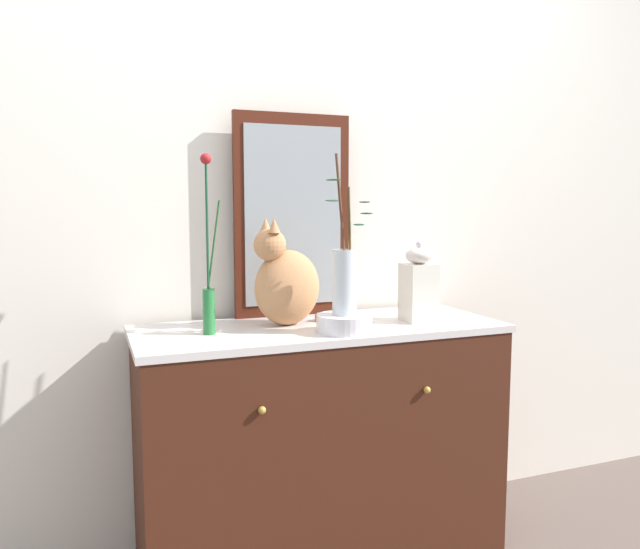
% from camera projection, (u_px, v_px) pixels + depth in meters
% --- Properties ---
extents(wall_back, '(4.40, 0.08, 2.60)m').
position_uv_depth(wall_back, '(291.00, 204.00, 2.41)').
color(wall_back, silver).
rests_on(wall_back, ground_plane).
extents(sideboard, '(1.29, 0.52, 0.88)m').
position_uv_depth(sideboard, '(320.00, 445.00, 2.20)').
color(sideboard, '#3F1B10').
rests_on(sideboard, ground_plane).
extents(mirror_leaning, '(0.45, 0.03, 0.76)m').
position_uv_depth(mirror_leaning, '(293.00, 216.00, 2.31)').
color(mirror_leaning, '#441A0E').
rests_on(mirror_leaning, sideboard).
extents(cat_sitting, '(0.41, 0.20, 0.38)m').
position_uv_depth(cat_sitting, '(286.00, 282.00, 2.14)').
color(cat_sitting, '#B97D50').
rests_on(cat_sitting, sideboard).
extents(vase_slim_green, '(0.06, 0.04, 0.59)m').
position_uv_depth(vase_slim_green, '(208.00, 281.00, 1.98)').
color(vase_slim_green, '#246F34').
rests_on(vase_slim_green, sideboard).
extents(bowl_porcelain, '(0.18, 0.18, 0.06)m').
position_uv_depth(bowl_porcelain, '(344.00, 323.00, 2.03)').
color(bowl_porcelain, silver).
rests_on(bowl_porcelain, sideboard).
extents(vase_glass_clear, '(0.17, 0.13, 0.53)m').
position_uv_depth(vase_glass_clear, '(345.00, 276.00, 2.01)').
color(vase_glass_clear, silver).
rests_on(vase_glass_clear, bowl_porcelain).
extents(jar_lidded_porcelain, '(0.11, 0.11, 0.29)m').
position_uv_depth(jar_lidded_porcelain, '(419.00, 286.00, 2.21)').
color(jar_lidded_porcelain, silver).
rests_on(jar_lidded_porcelain, sideboard).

